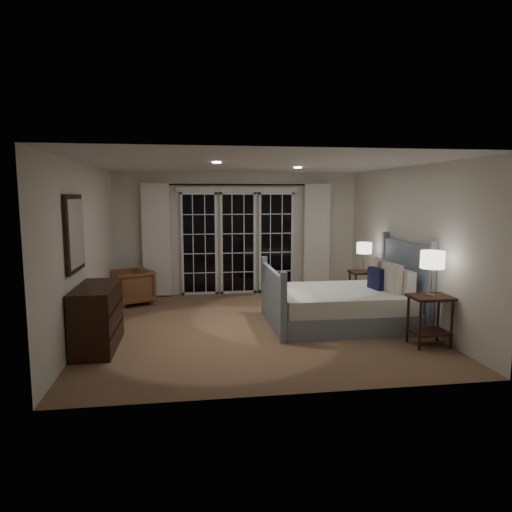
{
  "coord_description": "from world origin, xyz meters",
  "views": [
    {
      "loc": [
        -0.99,
        -6.87,
        2.04
      ],
      "look_at": [
        0.08,
        0.45,
        1.05
      ],
      "focal_mm": 32.0,
      "sensor_mm": 36.0,
      "label": 1
    }
  ],
  "objects": [
    {
      "name": "nightstand_left",
      "position": [
        2.21,
        -1.26,
        0.46
      ],
      "size": [
        0.53,
        0.43,
        0.69
      ],
      "color": "#321D10",
      "rests_on": "floor"
    },
    {
      "name": "wall_front",
      "position": [
        0.0,
        -2.5,
        1.25
      ],
      "size": [
        5.0,
        0.02,
        2.5
      ],
      "primitive_type": "cube",
      "color": "silver",
      "rests_on": "floor"
    },
    {
      "name": "lamp_right",
      "position": [
        2.2,
        1.12,
        1.06
      ],
      "size": [
        0.27,
        0.27,
        0.53
      ],
      "color": "#AB7A44",
      "rests_on": "nightstand_right"
    },
    {
      "name": "bed",
      "position": [
        1.42,
        -0.06,
        0.33
      ],
      "size": [
        2.23,
        1.6,
        1.3
      ],
      "color": "slate",
      "rests_on": "floor"
    },
    {
      "name": "lamp_left",
      "position": [
        2.21,
        -1.26,
        1.18
      ],
      "size": [
        0.31,
        0.31,
        0.61
      ],
      "color": "#AB7A44",
      "rests_on": "nightstand_left"
    },
    {
      "name": "downlight_b",
      "position": [
        -0.6,
        -0.4,
        2.49
      ],
      "size": [
        0.12,
        0.12,
        0.01
      ],
      "primitive_type": "cylinder",
      "color": "white",
      "rests_on": "ceiling"
    },
    {
      "name": "french_doors",
      "position": [
        0.0,
        2.46,
        1.09
      ],
      "size": [
        2.5,
        0.04,
        2.2
      ],
      "color": "black",
      "rests_on": "wall_back"
    },
    {
      "name": "curtain_left",
      "position": [
        -1.65,
        2.38,
        1.15
      ],
      "size": [
        0.55,
        0.1,
        2.25
      ],
      "primitive_type": "cube",
      "color": "white",
      "rests_on": "curtain_rod"
    },
    {
      "name": "wall_back",
      "position": [
        0.0,
        2.5,
        1.25
      ],
      "size": [
        5.0,
        0.02,
        2.5
      ],
      "primitive_type": "cube",
      "color": "silver",
      "rests_on": "floor"
    },
    {
      "name": "wall_left",
      "position": [
        -2.5,
        0.0,
        1.25
      ],
      "size": [
        0.02,
        5.0,
        2.5
      ],
      "primitive_type": "cube",
      "color": "silver",
      "rests_on": "floor"
    },
    {
      "name": "armchair",
      "position": [
        -2.1,
        1.79,
        0.33
      ],
      "size": [
        0.95,
        0.94,
        0.66
      ],
      "primitive_type": "imported",
      "rotation": [
        0.0,
        0.0,
        -1.12
      ],
      "color": "brown",
      "rests_on": "floor"
    },
    {
      "name": "wall_right",
      "position": [
        2.5,
        0.0,
        1.25
      ],
      "size": [
        0.02,
        5.0,
        2.5
      ],
      "primitive_type": "cube",
      "color": "silver",
      "rests_on": "floor"
    },
    {
      "name": "curtain_rod",
      "position": [
        0.0,
        2.4,
        2.25
      ],
      "size": [
        3.5,
        0.03,
        0.03
      ],
      "primitive_type": "cylinder",
      "rotation": [
        0.0,
        1.57,
        0.0
      ],
      "color": "black",
      "rests_on": "wall_back"
    },
    {
      "name": "nightstand_right",
      "position": [
        2.2,
        1.12,
        0.42
      ],
      "size": [
        0.49,
        0.39,
        0.64
      ],
      "color": "#321D10",
      "rests_on": "floor"
    },
    {
      "name": "ceiling",
      "position": [
        0.0,
        0.0,
        2.5
      ],
      "size": [
        5.0,
        5.0,
        0.0
      ],
      "primitive_type": "plane",
      "rotation": [
        3.14,
        0.0,
        0.0
      ],
      "color": "silver",
      "rests_on": "wall_back"
    },
    {
      "name": "floor",
      "position": [
        0.0,
        0.0,
        0.0
      ],
      "size": [
        5.0,
        5.0,
        0.0
      ],
      "primitive_type": "plane",
      "color": "brown",
      "rests_on": "ground"
    },
    {
      "name": "curtain_right",
      "position": [
        1.65,
        2.38,
        1.15
      ],
      "size": [
        0.55,
        0.1,
        2.25
      ],
      "primitive_type": "cube",
      "color": "white",
      "rests_on": "curtain_rod"
    },
    {
      "name": "dresser",
      "position": [
        -2.23,
        -0.71,
        0.42
      ],
      "size": [
        0.51,
        1.2,
        0.85
      ],
      "color": "#321D10",
      "rests_on": "floor"
    },
    {
      "name": "downlight_a",
      "position": [
        0.8,
        0.6,
        2.49
      ],
      "size": [
        0.12,
        0.12,
        0.01
      ],
      "primitive_type": "cylinder",
      "color": "white",
      "rests_on": "ceiling"
    },
    {
      "name": "mirror",
      "position": [
        -2.47,
        -0.71,
        1.55
      ],
      "size": [
        0.05,
        0.85,
        1.0
      ],
      "color": "#321D10",
      "rests_on": "wall_left"
    }
  ]
}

